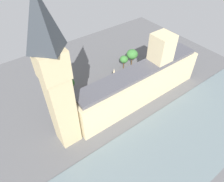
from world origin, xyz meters
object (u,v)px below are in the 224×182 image
pedestrian_opposite_hall (109,94)px  street_lamp_slot_12 (147,52)px  plane_tree_under_trees (132,54)px  clock_tower (55,80)px  street_lamp_slot_11 (148,51)px  double_decker_bus_midblock (105,83)px  car_yellow_cab_leading (144,66)px  pedestrian_by_river_gate (123,88)px  plane_tree_slot_10 (124,59)px  pedestrian_trailing (112,94)px  parliament_building (141,82)px  car_white_near_tower (128,80)px  car_silver_corner (135,71)px  car_dark_green_kerbside (89,97)px  plane_tree_far_end (69,83)px

pedestrian_opposite_hall → street_lamp_slot_12: (13.39, -38.98, 3.44)m
plane_tree_under_trees → street_lamp_slot_12: plane_tree_under_trees is taller
clock_tower → street_lamp_slot_11: clock_tower is taller
double_decker_bus_midblock → street_lamp_slot_11: size_ratio=1.62×
car_yellow_cab_leading → street_lamp_slot_11: bearing=125.0°
pedestrian_by_river_gate → plane_tree_slot_10: size_ratio=0.20×
clock_tower → pedestrian_trailing: (9.52, -29.02, -30.13)m
parliament_building → clock_tower: clock_tower is taller
car_yellow_cab_leading → street_lamp_slot_12: bearing=126.0°
clock_tower → street_lamp_slot_12: clock_tower is taller
double_decker_bus_midblock → pedestrian_by_river_gate: double_decker_bus_midblock is taller
clock_tower → car_white_near_tower: (13.20, -42.64, -29.92)m
street_lamp_slot_11 → car_silver_corner: bearing=112.6°
pedestrian_trailing → plane_tree_slot_10: size_ratio=0.18×
double_decker_bus_midblock → pedestrian_trailing: double_decker_bus_midblock is taller
parliament_building → pedestrian_by_river_gate: bearing=21.6°
pedestrian_opposite_hall → pedestrian_trailing: (-0.80, -0.96, -0.07)m
clock_tower → car_yellow_cab_leading: 67.71m
clock_tower → plane_tree_slot_10: size_ratio=7.02×
parliament_building → pedestrian_trailing: parliament_building is taller
pedestrian_trailing → parliament_building: bearing=13.1°
pedestrian_by_river_gate → plane_tree_under_trees: plane_tree_under_trees is taller
parliament_building → street_lamp_slot_11: parliament_building is taller
car_white_near_tower → double_decker_bus_midblock: (3.58, 12.54, 1.74)m
double_decker_bus_midblock → pedestrian_trailing: bearing=-10.0°
plane_tree_under_trees → street_lamp_slot_12: (0.58, -13.26, -3.55)m
car_dark_green_kerbside → plane_tree_slot_10: 30.91m
car_silver_corner → double_decker_bus_midblock: bearing=-90.2°
car_white_near_tower → plane_tree_far_end: 31.45m
double_decker_bus_midblock → plane_tree_far_end: bearing=-112.4°
street_lamp_slot_12 → car_silver_corner: bearing=113.0°
car_dark_green_kerbside → street_lamp_slot_11: street_lamp_slot_11 is taller
car_white_near_tower → street_lamp_slot_11: 27.18m
clock_tower → double_decker_bus_midblock: (16.77, -30.10, -28.17)m
plane_tree_under_trees → plane_tree_far_end: bearing=90.0°
plane_tree_far_end → street_lamp_slot_12: size_ratio=1.50×
pedestrian_by_river_gate → parliament_building: bearing=40.5°
car_white_near_tower → clock_tower: bearing=106.3°
pedestrian_opposite_hall → pedestrian_trailing: pedestrian_opposite_hall is taller
car_yellow_cab_leading → car_silver_corner: size_ratio=1.10×
parliament_building → pedestrian_by_river_gate: (8.92, 3.53, -8.74)m
pedestrian_by_river_gate → plane_tree_under_trees: (13.57, -17.49, 6.98)m
car_yellow_cab_leading → double_decker_bus_midblock: bearing=-93.0°
car_yellow_cab_leading → plane_tree_far_end: 45.85m
pedestrian_opposite_hall → plane_tree_slot_10: plane_tree_slot_10 is taller
double_decker_bus_midblock → pedestrian_trailing: 7.59m
parliament_building → pedestrian_by_river_gate: size_ratio=39.54×
car_dark_green_kerbside → clock_tower: bearing=-56.6°
car_yellow_cab_leading → plane_tree_under_trees: 10.45m
car_yellow_cab_leading → pedestrian_trailing: (-7.21, 29.37, -0.21)m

